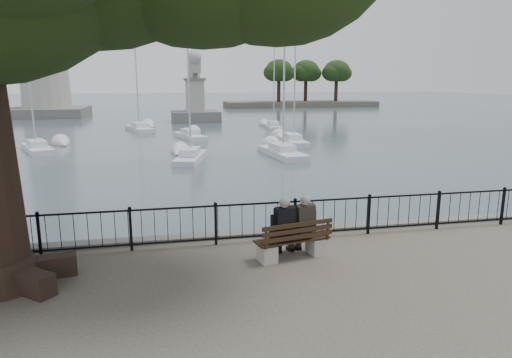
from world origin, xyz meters
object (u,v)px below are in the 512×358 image
object	(u,v)px
person_right	(302,227)
lion_monument	(195,104)
bench	(293,245)
person_left	(281,230)
lighthouse	(39,17)

from	to	relation	value
person_right	lion_monument	xyz separation A→B (m)	(1.16, 48.51, 0.51)
bench	person_left	world-z (taller)	person_left
bench	person_left	distance (m)	0.44
lion_monument	person_left	bearing A→B (deg)	-91.96
person_right	lighthouse	distance (m)	64.54
lighthouse	lion_monument	distance (m)	25.97
person_right	lighthouse	xyz separation A→B (m)	(-18.84, 60.58, 11.87)
bench	person_left	size ratio (longest dim) A/B	1.24
bench	lighthouse	bearing A→B (deg)	107.03
bench	person_right	xyz separation A→B (m)	(0.24, 0.15, 0.35)
lighthouse	person_left	bearing A→B (deg)	-73.19
bench	lion_monument	world-z (taller)	lion_monument
person_left	lighthouse	world-z (taller)	lighthouse
person_left	person_right	world-z (taller)	same
bench	person_right	size ratio (longest dim) A/B	1.24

